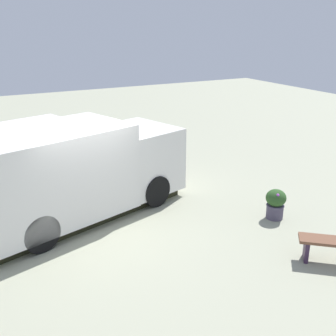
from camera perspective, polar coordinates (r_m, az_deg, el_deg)
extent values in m
plane|color=#9D9F86|center=(9.91, -9.97, -7.84)|extent=(40.00, 40.00, 0.00)
cube|color=white|center=(9.67, -16.54, -1.03)|extent=(3.04, 4.27, 2.04)
cube|color=white|center=(11.18, -4.05, 1.45)|extent=(2.33, 2.14, 1.65)
cube|color=black|center=(11.61, -1.06, 3.67)|extent=(1.56, 0.49, 0.63)
cube|color=black|center=(10.51, -19.28, 1.00)|extent=(0.63, 2.04, 0.71)
cube|color=silver|center=(10.54, -20.48, 5.77)|extent=(1.23, 2.39, 0.03)
cube|color=black|center=(10.47, -11.99, -5.74)|extent=(3.04, 5.47, 0.22)
cylinder|color=black|center=(10.63, -1.70, -3.16)|extent=(0.44, 0.84, 0.82)
cylinder|color=black|center=(11.93, -7.60, -0.76)|extent=(0.44, 0.84, 0.82)
cylinder|color=black|center=(8.98, -17.11, -8.56)|extent=(0.44, 0.84, 0.82)
cylinder|color=black|center=(10.49, -21.77, -4.96)|extent=(0.44, 0.84, 0.82)
ellipsoid|color=olive|center=(13.71, -1.48, 0.58)|extent=(0.64, 0.67, 0.12)
cube|color=olive|center=(13.61, -2.30, 0.42)|extent=(0.28, 0.37, 0.11)
cube|color=olive|center=(13.50, -1.59, 0.27)|extent=(0.28, 0.37, 0.11)
cube|color=#AA2729|center=(13.61, -1.49, 1.82)|extent=(0.37, 0.42, 0.50)
sphere|color=beige|center=(13.51, -1.51, 3.26)|extent=(0.22, 0.22, 0.22)
sphere|color=#432F24|center=(13.50, -1.51, 3.37)|extent=(0.23, 0.23, 0.23)
cube|color=#AA2729|center=(13.54, -2.20, 2.01)|extent=(0.25, 0.34, 0.27)
cube|color=#AA2729|center=(13.43, -1.44, 1.87)|extent=(0.25, 0.34, 0.27)
cylinder|color=tan|center=(13.37, -2.22, 1.46)|extent=(0.22, 0.40, 0.08)
cube|color=#C12E38|center=(13.36, -2.22, 1.52)|extent=(0.17, 0.32, 0.02)
cylinder|color=#4C455A|center=(10.39, 14.44, -5.79)|extent=(0.40, 0.40, 0.35)
torus|color=#4C445F|center=(10.32, 14.52, -4.99)|extent=(0.43, 0.43, 0.04)
ellipsoid|color=#2D5225|center=(10.24, 14.61, -3.99)|extent=(0.48, 0.48, 0.41)
sphere|color=purple|center=(10.06, 14.83, -3.66)|extent=(0.09, 0.09, 0.09)
sphere|color=#AC50A6|center=(10.09, 14.11, -3.52)|extent=(0.06, 0.06, 0.06)
sphere|color=#985A9F|center=(10.29, 13.97, -3.13)|extent=(0.07, 0.07, 0.07)
sphere|color=#A84EB2|center=(10.05, 14.82, -4.21)|extent=(0.07, 0.07, 0.07)
sphere|color=#AB50B4|center=(10.35, 14.78, -3.08)|extent=(0.06, 0.06, 0.06)
cube|color=#36233B|center=(8.84, 18.44, -10.59)|extent=(0.31, 0.28, 0.44)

